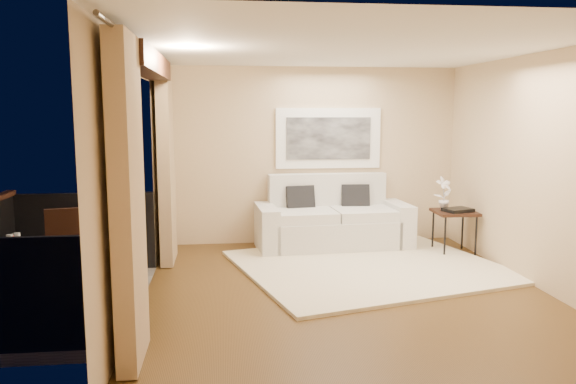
{
  "coord_description": "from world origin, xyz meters",
  "views": [
    {
      "loc": [
        -1.35,
        -6.04,
        2.04
      ],
      "look_at": [
        -0.57,
        0.72,
        1.05
      ],
      "focal_mm": 35.0,
      "sensor_mm": 36.0,
      "label": 1
    }
  ],
  "objects": [
    {
      "name": "floor",
      "position": [
        0.0,
        0.0,
        0.0
      ],
      "size": [
        5.0,
        5.0,
        0.0
      ],
      "primitive_type": "plane",
      "color": "#523818",
      "rests_on": "ground"
    },
    {
      "name": "room_shell",
      "position": [
        -2.13,
        0.0,
        2.52
      ],
      "size": [
        5.0,
        6.4,
        5.0
      ],
      "color": "white",
      "rests_on": "ground"
    },
    {
      "name": "balcony",
      "position": [
        -3.31,
        0.0,
        0.18
      ],
      "size": [
        1.81,
        2.6,
        1.17
      ],
      "color": "#605B56",
      "rests_on": "ground"
    },
    {
      "name": "curtains",
      "position": [
        -2.11,
        0.0,
        1.34
      ],
      "size": [
        0.16,
        4.8,
        2.64
      ],
      "color": "tan",
      "rests_on": "ground"
    },
    {
      "name": "artwork",
      "position": [
        0.25,
        2.46,
        1.62
      ],
      "size": [
        1.62,
        0.07,
        0.92
      ],
      "color": "white",
      "rests_on": "room_shell"
    },
    {
      "name": "rug",
      "position": [
        0.52,
        0.92,
        0.02
      ],
      "size": [
        3.83,
        3.54,
        0.04
      ],
      "primitive_type": "cube",
      "rotation": [
        0.0,
        0.0,
        0.26
      ],
      "color": "beige",
      "rests_on": "floor"
    },
    {
      "name": "sofa",
      "position": [
        0.25,
        2.1,
        0.38
      ],
      "size": [
        2.31,
        1.11,
        1.08
      ],
      "rotation": [
        0.0,
        0.0,
        0.06
      ],
      "color": "silver",
      "rests_on": "floor"
    },
    {
      "name": "side_table",
      "position": [
        1.93,
        1.53,
        0.56
      ],
      "size": [
        0.59,
        0.59,
        0.62
      ],
      "rotation": [
        0.0,
        0.0,
        -0.03
      ],
      "color": "black",
      "rests_on": "floor"
    },
    {
      "name": "tray",
      "position": [
        1.94,
        1.46,
        0.64
      ],
      "size": [
        0.45,
        0.39,
        0.05
      ],
      "primitive_type": "cube",
      "rotation": [
        0.0,
        0.0,
        0.32
      ],
      "color": "black",
      "rests_on": "side_table"
    },
    {
      "name": "orchid",
      "position": [
        1.8,
        1.64,
        0.86
      ],
      "size": [
        0.3,
        0.25,
        0.48
      ],
      "primitive_type": "imported",
      "rotation": [
        0.0,
        0.0,
        0.33
      ],
      "color": "white",
      "rests_on": "side_table"
    },
    {
      "name": "bistro_table",
      "position": [
        -3.48,
        -0.52,
        0.67
      ],
      "size": [
        0.79,
        0.79,
        0.75
      ],
      "rotation": [
        0.0,
        0.0,
        0.28
      ],
      "color": "black",
      "rests_on": "balcony"
    },
    {
      "name": "balcony_chair_far",
      "position": [
        -2.81,
        0.89,
        0.51
      ],
      "size": [
        0.39,
        0.39,
        0.88
      ],
      "rotation": [
        0.0,
        0.0,
        3.15
      ],
      "color": "black",
      "rests_on": "balcony"
    },
    {
      "name": "balcony_chair_near",
      "position": [
        -2.92,
        -0.28,
        0.61
      ],
      "size": [
        0.56,
        0.56,
        1.05
      ],
      "rotation": [
        0.0,
        0.0,
        0.26
      ],
      "color": "black",
      "rests_on": "balcony"
    },
    {
      "name": "candle",
      "position": [
        -3.4,
        -0.36,
        0.79
      ],
      "size": [
        0.06,
        0.06,
        0.07
      ],
      "primitive_type": "cylinder",
      "color": "red",
      "rests_on": "bistro_table"
    },
    {
      "name": "glass_a",
      "position": [
        -3.39,
        -0.56,
        0.81
      ],
      "size": [
        0.06,
        0.06,
        0.12
      ],
      "primitive_type": "cylinder",
      "color": "silver",
      "rests_on": "bistro_table"
    },
    {
      "name": "glass_b",
      "position": [
        -3.34,
        -0.49,
        0.81
      ],
      "size": [
        0.06,
        0.06,
        0.12
      ],
      "primitive_type": "cylinder",
      "color": "white",
      "rests_on": "bistro_table"
    }
  ]
}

